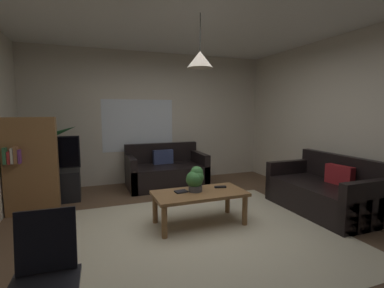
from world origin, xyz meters
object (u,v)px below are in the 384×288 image
at_px(couch_under_window, 166,172).
at_px(coffee_table, 200,197).
at_px(pendant_lamp, 200,59).
at_px(couch_right_side, 324,193).
at_px(book_on_table_0, 181,192).
at_px(tv_stand, 51,187).
at_px(remote_on_table_0, 220,187).
at_px(bookshelf_corner, 31,165).
at_px(potted_palm_corner, 50,162).
at_px(tv, 49,154).
at_px(potted_plant_on_table, 196,178).
at_px(folding_chair, 45,274).

distance_m(couch_under_window, coffee_table, 1.96).
bearing_deg(pendant_lamp, couch_right_side, -6.11).
xyz_separation_m(book_on_table_0, tv_stand, (-1.71, 1.63, -0.20)).
relative_size(remote_on_table_0, bookshelf_corner, 0.11).
bearing_deg(book_on_table_0, remote_on_table_0, 1.09).
bearing_deg(potted_palm_corner, tv, -83.85).
bearing_deg(potted_plant_on_table, folding_chair, -136.14).
bearing_deg(book_on_table_0, tv_stand, 136.47).
height_order(couch_right_side, remote_on_table_0, couch_right_side).
bearing_deg(coffee_table, tv_stand, 138.77).
distance_m(potted_plant_on_table, tv_stand, 2.55).
bearing_deg(book_on_table_0, coffee_table, -18.03).
relative_size(couch_right_side, book_on_table_0, 9.94).
xyz_separation_m(couch_under_window, pendant_lamp, (-0.08, -1.95, 1.85)).
relative_size(book_on_table_0, bookshelf_corner, 0.11).
xyz_separation_m(couch_right_side, tv, (-3.86, 1.89, 0.52)).
xyz_separation_m(coffee_table, potted_palm_corner, (-2.00, 2.19, 0.21)).
distance_m(tv_stand, folding_chair, 3.19).
distance_m(potted_plant_on_table, pendant_lamp, 1.52).
height_order(book_on_table_0, tv, tv).
xyz_separation_m(couch_right_side, bookshelf_corner, (-4.04, 1.45, 0.43)).
relative_size(remote_on_table_0, potted_plant_on_table, 0.49).
bearing_deg(tv, coffee_table, -40.86).
relative_size(couch_right_side, potted_plant_on_table, 4.75).
distance_m(coffee_table, pendant_lamp, 1.75).
distance_m(couch_right_side, bookshelf_corner, 4.32).
bearing_deg(book_on_table_0, folding_chair, -132.04).
xyz_separation_m(couch_right_side, folding_chair, (-3.53, -1.26, 0.23)).
bearing_deg(potted_palm_corner, tv_stand, -83.58).
height_order(book_on_table_0, tv_stand, tv_stand).
bearing_deg(folding_chair, couch_under_window, 63.67).
bearing_deg(couch_right_side, book_on_table_0, -97.43).
bearing_deg(coffee_table, couch_under_window, 87.79).
distance_m(coffee_table, bookshelf_corner, 2.49).
bearing_deg(couch_under_window, remote_on_table_0, -81.84).
distance_m(couch_under_window, tv_stand, 2.03).
bearing_deg(book_on_table_0, couch_under_window, 80.79).
relative_size(tv_stand, tv, 0.96).
relative_size(book_on_table_0, tv, 0.17).
bearing_deg(tv, book_on_table_0, -43.15).
height_order(remote_on_table_0, pendant_lamp, pendant_lamp).
bearing_deg(remote_on_table_0, bookshelf_corner, -101.22).
bearing_deg(couch_under_window, potted_palm_corner, 173.46).
bearing_deg(pendant_lamp, potted_palm_corner, 132.35).
distance_m(book_on_table_0, bookshelf_corner, 2.24).
distance_m(couch_right_side, folding_chair, 3.76).
bearing_deg(couch_right_side, folding_chair, -70.38).
bearing_deg(potted_palm_corner, folding_chair, -84.03).
bearing_deg(potted_plant_on_table, pendant_lamp, -61.96).
distance_m(potted_palm_corner, folding_chair, 3.68).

